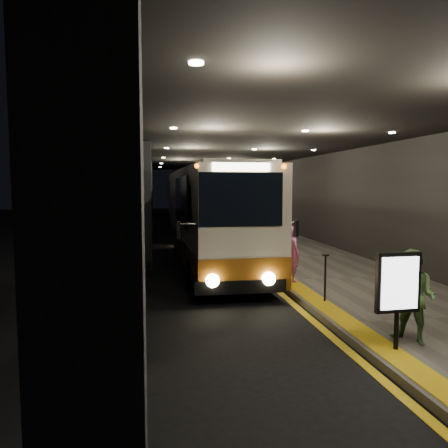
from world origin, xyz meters
TOP-DOWN VIEW (x-y plane):
  - ground at (0.00, 0.00)m, footprint 90.00×90.00m
  - lane_line_white at (-1.80, 5.00)m, footprint 0.12×50.00m
  - kerb_stripe_yellow at (2.35, 5.00)m, footprint 0.18×50.00m
  - sidewalk at (4.75, 5.00)m, footprint 4.50×50.00m
  - tactile_strip at (2.85, 5.00)m, footprint 0.50×50.00m
  - terminal_wall at (7.00, 5.00)m, footprint 0.10×50.00m
  - support_columns at (-1.50, 4.00)m, footprint 0.80×24.80m
  - canopy at (2.50, 5.00)m, footprint 9.00×50.00m
  - coach_main at (1.01, 4.24)m, footprint 2.55×11.19m
  - coach_second at (1.11, 15.84)m, footprint 2.59×11.19m
  - passenger_boarding at (2.90, 0.66)m, footprint 0.50×0.66m
  - passenger_waiting_green at (3.46, -4.42)m, footprint 0.85×0.95m
  - info_sign at (3.00, -4.69)m, footprint 0.79×0.15m
  - stanchion_post at (3.00, -1.57)m, footprint 0.05×0.05m

SIDE VIEW (x-z plane):
  - ground at x=0.00m, z-range 0.00..0.00m
  - lane_line_white at x=-1.80m, z-range 0.00..0.01m
  - kerb_stripe_yellow at x=2.35m, z-range 0.00..0.01m
  - sidewalk at x=4.75m, z-range 0.00..0.15m
  - tactile_strip at x=2.85m, z-range 0.15..0.16m
  - stanchion_post at x=3.00m, z-range 0.15..1.28m
  - passenger_boarding at x=2.90m, z-range 0.15..1.77m
  - passenger_waiting_green at x=3.46m, z-range 0.15..1.82m
  - info_sign at x=3.00m, z-range 0.44..2.11m
  - coach_main at x=1.01m, z-range -0.07..3.40m
  - coach_second at x=1.11m, z-range -0.07..3.43m
  - support_columns at x=-1.50m, z-range 0.00..4.40m
  - terminal_wall at x=7.00m, z-range 0.00..6.00m
  - canopy at x=2.50m, z-range 4.40..4.80m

